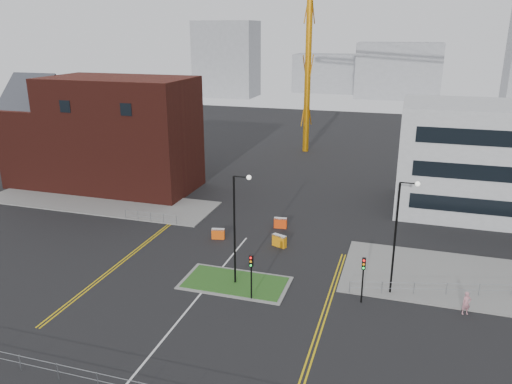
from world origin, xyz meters
TOP-DOWN VIEW (x-y plane):
  - ground at (0.00, 0.00)m, footprint 200.00×200.00m
  - pavement_left at (-20.00, 22.00)m, footprint 28.00×8.00m
  - pavement_right at (22.00, 14.00)m, footprint 24.00×10.00m
  - island_kerb at (2.00, 8.00)m, footprint 8.60×4.60m
  - grass_island at (2.00, 8.00)m, footprint 8.00×4.00m
  - brick_building at (-22.97, 28.00)m, footprint 24.20×10.07m
  - streetlamp_island at (2.22, 8.00)m, footprint 1.46×0.36m
  - streetlamp_right_near at (14.22, 10.00)m, footprint 1.46×0.36m
  - traffic_light_island at (4.00, 5.98)m, footprint 0.28×0.33m
  - traffic_light_right at (12.00, 7.98)m, footprint 0.28×0.33m
  - railing_front at (0.00, -6.00)m, footprint 24.05×0.05m
  - railing_left at (-11.00, 18.00)m, footprint 6.05×0.05m
  - railing_right at (20.50, 11.50)m, footprint 19.05×5.05m
  - centre_line at (0.00, 2.00)m, footprint 0.15×30.00m
  - yellow_left_a at (-9.00, 10.00)m, footprint 0.12×24.00m
  - yellow_left_b at (-8.70, 10.00)m, footprint 0.12×24.00m
  - yellow_right_a at (9.50, 6.00)m, footprint 0.12×20.00m
  - yellow_right_b at (9.80, 6.00)m, footprint 0.12×20.00m
  - skyline_a at (-40.00, 120.00)m, footprint 18.00×12.00m
  - skyline_b at (10.00, 130.00)m, footprint 24.00×12.00m
  - skyline_d at (-8.00, 140.00)m, footprint 30.00×12.00m
  - pedestrian at (19.30, 8.56)m, footprint 0.74×0.62m
  - barrier_left at (-2.57, 16.00)m, footprint 1.30×0.65m
  - barrier_mid at (2.53, 20.51)m, footprint 1.35×0.56m
  - barrier_right at (3.58, 16.00)m, footprint 1.45×0.93m

SIDE VIEW (x-z plane):
  - ground at x=0.00m, z-range 0.00..0.00m
  - centre_line at x=0.00m, z-range 0.00..0.01m
  - yellow_left_a at x=-9.00m, z-range 0.00..0.01m
  - yellow_left_b at x=-8.70m, z-range 0.00..0.01m
  - yellow_right_a at x=9.50m, z-range 0.00..0.01m
  - yellow_right_b at x=9.80m, z-range 0.00..0.01m
  - island_kerb at x=2.00m, z-range 0.00..0.08m
  - pavement_left at x=-20.00m, z-range 0.00..0.12m
  - pavement_right at x=22.00m, z-range 0.00..0.12m
  - grass_island at x=2.00m, z-range 0.00..0.12m
  - barrier_left at x=-2.57m, z-range 0.04..1.09m
  - barrier_mid at x=2.53m, z-range 0.05..1.15m
  - barrier_right at x=3.58m, z-range 0.05..1.21m
  - railing_left at x=-11.00m, z-range 0.19..1.29m
  - railing_right at x=20.50m, z-range 0.23..1.33m
  - railing_front at x=0.00m, z-range 0.23..1.33m
  - pedestrian at x=19.30m, z-range 0.00..1.74m
  - traffic_light_island at x=4.00m, z-range 0.74..4.39m
  - traffic_light_right at x=12.00m, z-range 0.74..4.39m
  - streetlamp_island at x=2.22m, z-range 0.82..10.00m
  - streetlamp_right_near at x=14.22m, z-range 0.82..10.00m
  - skyline_d at x=-8.00m, z-range 0.00..12.00m
  - brick_building at x=-22.97m, z-range -0.27..13.97m
  - skyline_b at x=10.00m, z-range 0.00..16.00m
  - skyline_a at x=-40.00m, z-range 0.00..22.00m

